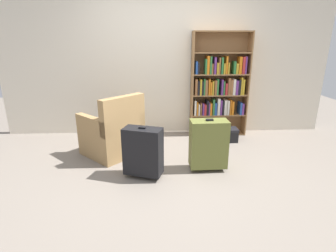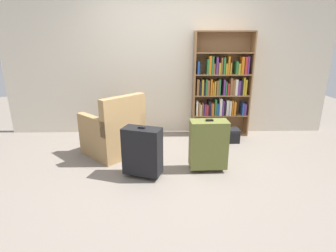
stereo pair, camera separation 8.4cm
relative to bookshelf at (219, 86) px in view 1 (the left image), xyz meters
The scene contains 8 objects.
ground_plane 1.97m from the bookshelf, 120.78° to the right, with size 9.94×9.94×0.00m, color slate.
back_wall 1.02m from the bookshelf, 168.24° to the left, with size 5.68×0.10×2.60m, color beige.
bookshelf is the anchor object (origin of this frame).
armchair 1.98m from the bookshelf, 154.03° to the right, with size 0.99×0.99×0.90m.
mug 1.61m from the bookshelf, 146.87° to the right, with size 0.12×0.08×0.10m.
storage_box 0.85m from the bookshelf, 83.24° to the right, with size 0.43×0.24×0.22m.
suitcase_black 2.06m from the bookshelf, 128.76° to the right, with size 0.50×0.36×0.65m.
suitcase_olive 1.54m from the bookshelf, 106.96° to the right, with size 0.48×0.26×0.68m.
Camera 1 is at (-0.17, -2.95, 1.60)m, focal length 28.06 mm.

